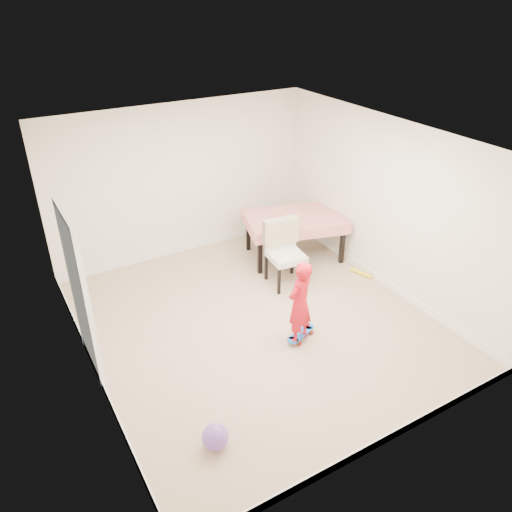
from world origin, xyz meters
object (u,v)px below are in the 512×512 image
dining_chair (286,254)px  child (300,305)px  dining_table (294,236)px  balloon (215,437)px  skateboard (301,335)px

dining_chair → child: child is taller
dining_chair → dining_table: bearing=54.5°
balloon → dining_chair: bearing=44.1°
skateboard → child: (-0.08, -0.05, 0.55)m
child → balloon: bearing=9.1°
dining_table → child: child is taller
dining_chair → skateboard: size_ratio=1.96×
child → balloon: child is taller
dining_table → dining_chair: bearing=-115.7°
dining_table → balloon: 4.23m
dining_table → dining_chair: dining_chair is taller
dining_chair → balloon: (-2.37, -2.30, -0.38)m
dining_table → skateboard: 2.31m
skateboard → dining_table: bearing=36.6°
dining_table → balloon: bearing=-118.8°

